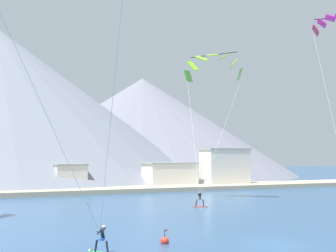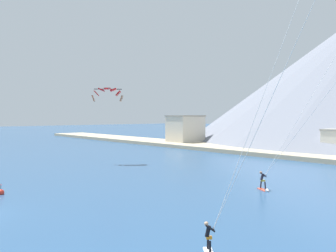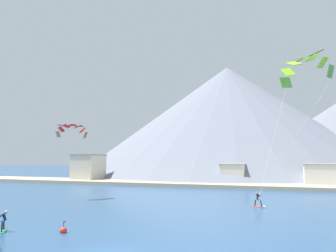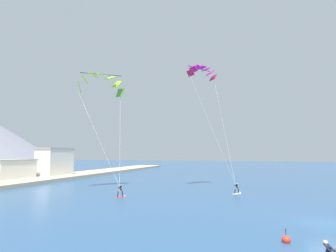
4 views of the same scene
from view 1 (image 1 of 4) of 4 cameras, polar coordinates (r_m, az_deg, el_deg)
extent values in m
plane|color=navy|center=(31.42, 12.97, -13.99)|extent=(400.00, 400.00, 0.00)
cylinder|color=black|center=(28.13, -7.43, -14.41)|extent=(0.23, 0.26, 0.71)
cylinder|color=black|center=(28.59, -8.77, -14.22)|extent=(0.23, 0.26, 0.71)
cube|color=blue|center=(28.29, -8.10, -13.54)|extent=(0.37, 0.36, 0.12)
cylinder|color=black|center=(28.29, -8.00, -12.88)|extent=(0.42, 0.39, 0.60)
cylinder|color=black|center=(28.12, -7.93, -12.59)|extent=(0.46, 0.36, 0.39)
cylinder|color=black|center=(28.26, -8.31, -12.54)|extent=(0.46, 0.36, 0.39)
cylinder|color=black|center=(28.05, -8.34, -12.66)|extent=(0.33, 0.44, 0.03)
sphere|color=beige|center=(28.33, -7.85, -12.10)|extent=(0.22, 0.22, 0.22)
cone|color=white|center=(28.93, -9.55, -14.73)|extent=(0.47, 0.45, 0.36)
cube|color=#E54C33|center=(53.76, 3.90, -9.76)|extent=(1.49, 1.02, 0.07)
cylinder|color=#231E28|center=(53.70, 3.48, -9.34)|extent=(0.28, 0.22, 0.75)
cylinder|color=#231E28|center=(53.75, 4.33, -9.33)|extent=(0.28, 0.22, 0.75)
cube|color=yellow|center=(53.69, 3.90, -8.89)|extent=(0.35, 0.39, 0.12)
cylinder|color=#231E28|center=(53.57, 3.91, -8.54)|extent=(0.38, 0.47, 0.64)
cylinder|color=#231E28|center=(53.65, 3.77, -8.34)|extent=(0.31, 0.52, 0.41)
cylinder|color=#231E28|center=(53.66, 4.03, -8.34)|extent=(0.31, 0.52, 0.41)
cylinder|color=black|center=(53.83, 3.89, -8.36)|extent=(0.48, 0.26, 0.03)
sphere|color=#9E7051|center=(53.40, 3.91, -8.13)|extent=(0.23, 0.23, 0.23)
cone|color=white|center=(53.82, 4.84, -9.68)|extent=(0.43, 0.45, 0.36)
cube|color=#AA153C|center=(55.43, 17.55, 11.05)|extent=(1.38, 1.56, 1.03)
cube|color=#CD179E|center=(55.72, 18.24, 11.82)|extent=(1.58, 1.71, 0.85)
cube|color=#CD179E|center=(55.94, 19.16, 12.31)|extent=(1.72, 1.79, 0.57)
cylinder|color=silver|center=(50.29, 19.25, 1.65)|extent=(2.62, 7.25, 17.98)
cylinder|color=silver|center=(23.57, -6.79, 2.91)|extent=(1.52, 8.62, 14.17)
cylinder|color=silver|center=(24.97, -15.18, 2.64)|extent=(7.68, 4.12, 14.17)
cube|color=#539839|center=(64.57, 2.47, 6.09)|extent=(1.79, 1.32, 1.73)
cube|color=#97DA27|center=(64.30, 3.05, 7.34)|extent=(2.16, 1.77, 1.61)
cube|color=#97DA27|center=(63.98, 4.10, 8.23)|extent=(2.33, 2.12, 1.19)
cube|color=#97DA27|center=(63.69, 5.45, 8.59)|extent=(2.31, 2.31, 0.57)
cube|color=#97DA27|center=(63.46, 6.85, 8.34)|extent=(2.09, 2.32, 1.19)
cube|color=#97DA27|center=(63.35, 8.02, 7.54)|extent=(1.69, 2.17, 1.61)
cube|color=#539839|center=(63.38, 8.75, 6.32)|extent=(1.18, 1.84, 1.73)
cylinder|color=black|center=(64.43, 5.57, 8.63)|extent=(3.91, 5.89, 0.10)
cylinder|color=silver|center=(58.83, 3.07, -0.85)|extent=(3.63, 9.67, 14.64)
cylinder|color=silver|center=(58.15, 6.61, -0.79)|extent=(9.17, 4.84, 14.64)
sphere|color=red|center=(31.29, -0.40, -13.85)|extent=(0.56, 0.56, 0.56)
cylinder|color=black|center=(31.21, -0.40, -12.94)|extent=(0.04, 0.04, 0.44)
cube|color=red|center=(31.22, -0.25, -12.60)|extent=(0.18, 0.01, 0.12)
cube|color=tan|center=(75.70, -10.95, -7.74)|extent=(180.00, 10.00, 0.70)
cube|color=silver|center=(86.37, 0.15, -6.10)|extent=(9.04, 5.29, 4.37)
cube|color=#9D9992|center=(86.31, 0.15, -4.55)|extent=(9.40, 5.50, 0.30)
cube|color=silver|center=(89.17, 6.93, -5.17)|extent=(8.67, 4.55, 6.96)
cube|color=#9D9992|center=(89.15, 6.92, -2.83)|extent=(9.02, 4.73, 0.30)
cube|color=silver|center=(80.21, -12.01, -6.24)|extent=(5.08, 5.21, 4.22)
cube|color=#99958B|center=(80.14, -11.99, -4.62)|extent=(5.28, 5.41, 0.30)
cone|color=slate|center=(145.64, -3.15, -0.07)|extent=(94.12, 94.12, 30.30)
camera|label=2|loc=(50.11, 42.62, -1.48)|focal=40.00mm
camera|label=3|loc=(30.02, 52.58, -2.08)|focal=35.00mm
camera|label=4|loc=(30.89, -37.26, -2.75)|focal=28.00mm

